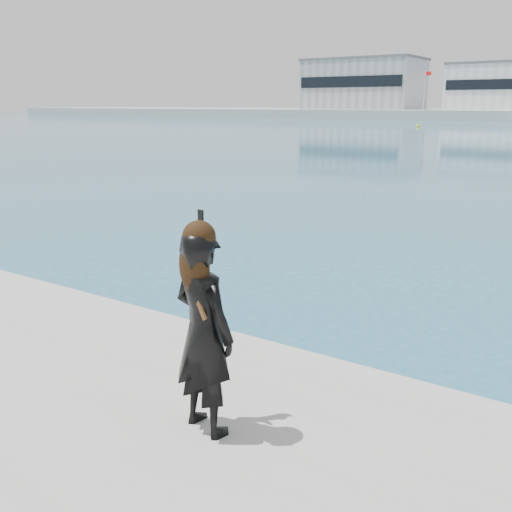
{
  "coord_description": "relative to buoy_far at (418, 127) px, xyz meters",
  "views": [
    {
      "loc": [
        1.98,
        -3.74,
        3.23
      ],
      "look_at": [
        -0.52,
        0.01,
        2.02
      ],
      "focal_mm": 40.0,
      "sensor_mm": 36.0,
      "label": 1
    }
  ],
  "objects": [
    {
      "name": "flagpole_left",
      "position": [
        -12.82,
        42.07,
        6.54
      ],
      "size": [
        1.28,
        0.16,
        8.0
      ],
      "color": "silver",
      "rests_on": "far_quay"
    },
    {
      "name": "warehouse_grey_left",
      "position": [
        -29.91,
        49.05,
        7.76
      ],
      "size": [
        26.52,
        16.36,
        11.5
      ],
      "color": "gray",
      "rests_on": "far_quay"
    },
    {
      "name": "woman",
      "position": [
        24.57,
        -79.61,
        1.64
      ],
      "size": [
        0.64,
        0.48,
        1.66
      ],
      "rotation": [
        0.0,
        0.0,
        2.94
      ],
      "color": "black",
      "rests_on": "near_quay"
    },
    {
      "name": "warehouse_white",
      "position": [
        3.09,
        49.05,
        6.76
      ],
      "size": [
        24.48,
        15.35,
        9.5
      ],
      "color": "silver",
      "rests_on": "far_quay"
    },
    {
      "name": "ground",
      "position": [
        25.09,
        -78.93,
        0.0
      ],
      "size": [
        500.0,
        500.0,
        0.0
      ],
      "primitive_type": "plane",
      "color": "#1C5E81",
      "rests_on": "ground"
    },
    {
      "name": "buoy_far",
      "position": [
        0.0,
        0.0,
        0.0
      ],
      "size": [
        0.5,
        0.5,
        0.5
      ],
      "primitive_type": "sphere",
      "color": "#F6EA0C",
      "rests_on": "ground"
    }
  ]
}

